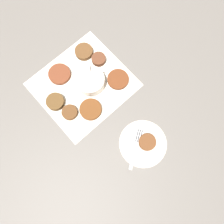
{
  "coord_description": "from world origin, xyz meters",
  "views": [
    {
      "loc": [
        -0.1,
        -0.3,
        0.81
      ],
      "look_at": [
        0.03,
        -0.16,
        0.02
      ],
      "focal_mm": 35.0,
      "sensor_mm": 36.0,
      "label": 1
    }
  ],
  "objects_px": {
    "serving_plate": "(143,144)",
    "fritter_on_plate": "(147,142)",
    "sauce_bowl": "(91,81)",
    "fork": "(137,144)"
  },
  "relations": [
    {
      "from": "serving_plate",
      "to": "fritter_on_plate",
      "type": "xyz_separation_m",
      "value": [
        0.01,
        -0.01,
        0.02
      ]
    },
    {
      "from": "sauce_bowl",
      "to": "serving_plate",
      "type": "bearing_deg",
      "value": -92.1
    },
    {
      "from": "fritter_on_plate",
      "to": "fork",
      "type": "xyz_separation_m",
      "value": [
        -0.03,
        0.02,
        -0.01
      ]
    },
    {
      "from": "serving_plate",
      "to": "fork",
      "type": "bearing_deg",
      "value": 144.37
    },
    {
      "from": "serving_plate",
      "to": "fritter_on_plate",
      "type": "height_order",
      "value": "fritter_on_plate"
    },
    {
      "from": "sauce_bowl",
      "to": "serving_plate",
      "type": "height_order",
      "value": "sauce_bowl"
    },
    {
      "from": "sauce_bowl",
      "to": "fork",
      "type": "xyz_separation_m",
      "value": [
        -0.03,
        -0.29,
        -0.01
      ]
    },
    {
      "from": "fritter_on_plate",
      "to": "fork",
      "type": "distance_m",
      "value": 0.04
    },
    {
      "from": "fork",
      "to": "fritter_on_plate",
      "type": "bearing_deg",
      "value": -32.0
    },
    {
      "from": "sauce_bowl",
      "to": "fork",
      "type": "distance_m",
      "value": 0.29
    }
  ]
}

